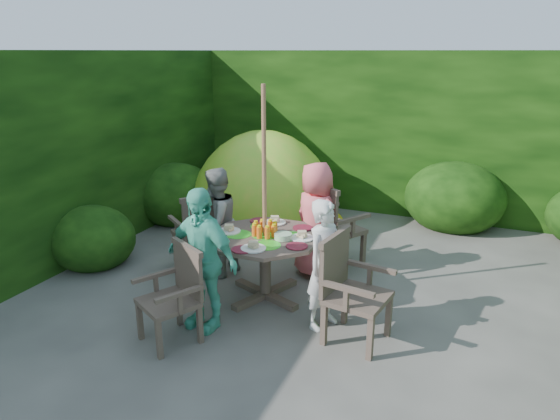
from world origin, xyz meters
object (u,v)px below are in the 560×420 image
at_px(garden_chair_back, 331,225).
at_px(garden_chair_front, 175,293).
at_px(garden_chair_right, 350,288).
at_px(child_front, 201,259).
at_px(child_left, 216,223).
at_px(child_right, 325,265).
at_px(child_back, 316,220).
at_px(garden_chair_left, 199,230).
at_px(dome_tent, 263,222).
at_px(parasol_pole, 264,197).
at_px(patio_table, 265,245).

distance_m(garden_chair_back, garden_chair_front, 2.20).
relative_size(garden_chair_right, garden_chair_front, 1.11).
distance_m(garden_chair_right, child_front, 1.36).
distance_m(garden_chair_front, child_left, 1.38).
bearing_deg(garden_chair_back, garden_chair_front, 100.32).
relative_size(garden_chair_back, child_right, 0.81).
bearing_deg(child_back, child_front, 99.24).
relative_size(garden_chair_left, dome_tent, 0.32).
relative_size(parasol_pole, child_front, 1.62).
xyz_separation_m(parasol_pole, dome_tent, (-1.03, 2.19, -1.10)).
xyz_separation_m(child_right, child_left, (-1.48, 0.60, 0.01)).
bearing_deg(garden_chair_left, garden_chair_front, 60.36).
xyz_separation_m(garden_chair_left, garden_chair_front, (0.63, -1.42, -0.03)).
bearing_deg(garden_chair_right, garden_chair_front, 122.21).
height_order(patio_table, dome_tent, dome_tent).
xyz_separation_m(patio_table, garden_chair_left, (-1.03, 0.39, -0.11)).
bearing_deg(child_front, garden_chair_left, 133.56).
bearing_deg(garden_chair_front, garden_chair_right, 51.70).
bearing_deg(garden_chair_left, garden_chair_right, 104.73).
bearing_deg(parasol_pole, child_right, -21.89).
height_order(child_left, child_back, child_back).
xyz_separation_m(child_back, dome_tent, (-1.32, 1.44, -0.67)).
relative_size(patio_table, garden_chair_left, 1.74).
distance_m(garden_chair_front, dome_tent, 3.31).
bearing_deg(patio_table, child_left, 158.18).
bearing_deg(garden_chair_front, child_back, 97.03).
height_order(child_front, dome_tent, dome_tent).
distance_m(patio_table, child_front, 0.81).
relative_size(patio_table, child_front, 1.15).
relative_size(garden_chair_right, child_back, 0.70).
distance_m(garden_chair_right, child_left, 1.90).
xyz_separation_m(garden_chair_right, child_front, (-1.31, -0.32, 0.18)).
xyz_separation_m(garden_chair_right, garden_chair_back, (-0.62, 1.45, 0.03)).
distance_m(patio_table, garden_chair_right, 1.10).
xyz_separation_m(garden_chair_left, child_left, (0.29, -0.09, 0.15)).
height_order(parasol_pole, garden_chair_right, parasol_pole).
xyz_separation_m(parasol_pole, child_front, (-0.30, -0.74, -0.42)).
bearing_deg(parasol_pole, dome_tent, 115.13).
height_order(garden_chair_back, child_left, child_left).
relative_size(child_right, dome_tent, 0.44).
bearing_deg(child_left, garden_chair_right, 77.83).
bearing_deg(patio_table, child_right, -21.96).
xyz_separation_m(garden_chair_front, child_right, (1.15, 0.73, 0.17)).
distance_m(child_right, child_front, 1.13).
bearing_deg(child_left, garden_chair_front, 24.56).
distance_m(garden_chair_right, child_right, 0.32).
bearing_deg(child_right, garden_chair_front, 142.55).
relative_size(garden_chair_right, child_right, 0.76).
bearing_deg(child_front, child_left, 123.82).
relative_size(garden_chair_back, child_left, 0.79).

